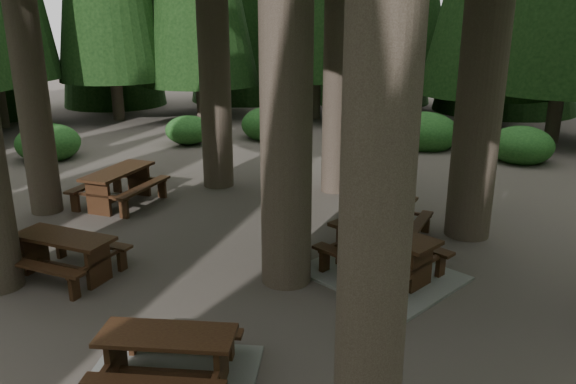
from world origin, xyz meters
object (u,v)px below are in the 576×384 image
Objects in this scene: picnic_table_c at (382,260)px; picnic_table_f at (392,217)px; picnic_table_a at (169,368)px; picnic_table_e at (65,250)px; picnic_table_b at (119,182)px.

picnic_table_c is 1.79m from picnic_table_f.
picnic_table_a is 3.84m from picnic_table_e.
picnic_table_b is at bearing 115.67° from picnic_table_e.
picnic_table_c reaches higher than picnic_table_f.
picnic_table_b is (-6.35, 3.80, 0.34)m from picnic_table_a.
picnic_table_e is at bearing 133.93° from picnic_table_a.
picnic_table_a is at bearing -89.82° from picnic_table_c.
picnic_table_c is at bearing -104.95° from picnic_table_b.
picnic_table_c is at bearing 11.43° from picnic_table_f.
picnic_table_e reaches higher than picnic_table_a.
picnic_table_f is (3.54, 5.09, -0.04)m from picnic_table_e.
picnic_table_e is 1.12× the size of picnic_table_f.
picnic_table_a is 1.13× the size of picnic_table_b.
picnic_table_f is at bearing 39.29° from picnic_table_e.
picnic_table_f is at bearing 120.47° from picnic_table_c.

